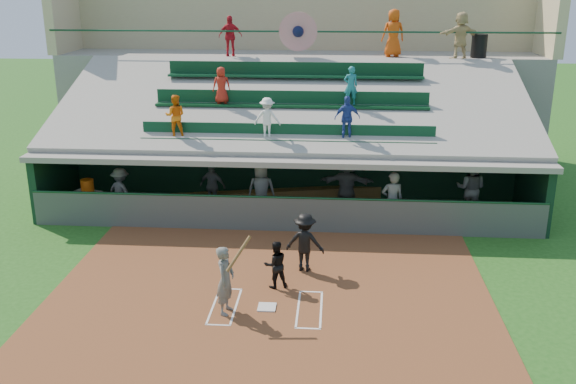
# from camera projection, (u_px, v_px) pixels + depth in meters

# --- Properties ---
(ground) EXTENTS (100.00, 100.00, 0.00)m
(ground) POSITION_uv_depth(u_px,v_px,m) (267.00, 308.00, 15.38)
(ground) COLOR #1F5217
(ground) RESTS_ON ground
(dirt_slab) EXTENTS (11.00, 9.00, 0.02)m
(dirt_slab) POSITION_uv_depth(u_px,v_px,m) (269.00, 298.00, 15.85)
(dirt_slab) COLOR brown
(dirt_slab) RESTS_ON ground
(home_plate) EXTENTS (0.43, 0.43, 0.03)m
(home_plate) POSITION_uv_depth(u_px,v_px,m) (267.00, 307.00, 15.37)
(home_plate) COLOR silver
(home_plate) RESTS_ON dirt_slab
(batters_box_chalk) EXTENTS (2.65, 1.85, 0.01)m
(batters_box_chalk) POSITION_uv_depth(u_px,v_px,m) (267.00, 307.00, 15.38)
(batters_box_chalk) COLOR silver
(batters_box_chalk) RESTS_ON dirt_slab
(dugout_floor) EXTENTS (16.00, 3.50, 0.04)m
(dugout_floor) POSITION_uv_depth(u_px,v_px,m) (288.00, 212.00, 21.77)
(dugout_floor) COLOR gray
(dugout_floor) RESTS_ON ground
(concourse_slab) EXTENTS (20.00, 3.00, 4.60)m
(concourse_slab) POSITION_uv_depth(u_px,v_px,m) (300.00, 108.00, 27.45)
(concourse_slab) COLOR gray
(concourse_slab) RESTS_ON ground
(grandstand) EXTENTS (20.40, 10.40, 7.80)m
(grandstand) POSITION_uv_depth(u_px,v_px,m) (295.00, 124.00, 24.63)
(grandstand) COLOR #4E544F
(grandstand) RESTS_ON ground
(batter_at_plate) EXTENTS (0.87, 0.75, 1.95)m
(batter_at_plate) POSITION_uv_depth(u_px,v_px,m) (226.00, 280.00, 14.90)
(batter_at_plate) COLOR #545652
(batter_at_plate) RESTS_ON dirt_slab
(catcher) EXTENTS (0.74, 0.66, 1.25)m
(catcher) POSITION_uv_depth(u_px,v_px,m) (276.00, 264.00, 16.23)
(catcher) COLOR black
(catcher) RESTS_ON dirt_slab
(home_umpire) EXTENTS (1.12, 0.76, 1.61)m
(home_umpire) POSITION_uv_depth(u_px,v_px,m) (305.00, 242.00, 17.15)
(home_umpire) COLOR black
(home_umpire) RESTS_ON dirt_slab
(dugout_bench) EXTENTS (13.86, 3.63, 0.42)m
(dugout_bench) POSITION_uv_depth(u_px,v_px,m) (296.00, 195.00, 22.75)
(dugout_bench) COLOR olive
(dugout_bench) RESTS_ON dugout_floor
(white_table) EXTENTS (1.08, 0.96, 0.78)m
(white_table) POSITION_uv_depth(u_px,v_px,m) (87.00, 203.00, 21.38)
(white_table) COLOR silver
(white_table) RESTS_ON dugout_floor
(water_cooler) EXTENTS (0.42, 0.42, 0.42)m
(water_cooler) POSITION_uv_depth(u_px,v_px,m) (87.00, 186.00, 21.21)
(water_cooler) COLOR #E1580D
(water_cooler) RESTS_ON white_table
(dugout_player_a) EXTENTS (1.19, 0.98, 1.61)m
(dugout_player_a) POSITION_uv_depth(u_px,v_px,m) (121.00, 192.00, 21.22)
(dugout_player_a) COLOR #525450
(dugout_player_a) RESTS_ON dugout_floor
(dugout_player_b) EXTENTS (1.02, 0.66, 1.61)m
(dugout_player_b) POSITION_uv_depth(u_px,v_px,m) (213.00, 186.00, 21.79)
(dugout_player_b) COLOR #50534F
(dugout_player_b) RESTS_ON dugout_floor
(dugout_player_c) EXTENTS (0.93, 0.62, 1.85)m
(dugout_player_c) POSITION_uv_depth(u_px,v_px,m) (261.00, 190.00, 20.98)
(dugout_player_c) COLOR #60635D
(dugout_player_c) RESTS_ON dugout_floor
(dugout_player_d) EXTENTS (1.84, 0.69, 1.95)m
(dugout_player_d) POSITION_uv_depth(u_px,v_px,m) (347.00, 184.00, 21.43)
(dugout_player_d) COLOR #565853
(dugout_player_d) RESTS_ON dugout_floor
(dugout_player_e) EXTENTS (0.73, 0.53, 1.88)m
(dugout_player_e) POSITION_uv_depth(u_px,v_px,m) (392.00, 201.00, 19.91)
(dugout_player_e) COLOR #565954
(dugout_player_e) RESTS_ON dugout_floor
(dugout_player_f) EXTENTS (1.15, 1.01, 1.97)m
(dugout_player_f) POSITION_uv_depth(u_px,v_px,m) (471.00, 188.00, 20.93)
(dugout_player_f) COLOR #5C5F5A
(dugout_player_f) RESTS_ON dugout_floor
(trash_bin) EXTENTS (0.60, 0.60, 0.90)m
(trash_bin) POSITION_uv_depth(u_px,v_px,m) (479.00, 46.00, 25.10)
(trash_bin) COLOR black
(trash_bin) RESTS_ON concourse_slab
(concourse_staff_a) EXTENTS (0.98, 0.54, 1.58)m
(concourse_staff_a) POSITION_uv_depth(u_px,v_px,m) (230.00, 36.00, 25.44)
(concourse_staff_a) COLOR red
(concourse_staff_a) RESTS_ON concourse_slab
(concourse_staff_b) EXTENTS (1.00, 0.76, 1.85)m
(concourse_staff_b) POSITION_uv_depth(u_px,v_px,m) (393.00, 33.00, 25.28)
(concourse_staff_b) COLOR #CB470B
(concourse_staff_b) RESTS_ON concourse_slab
(concourse_staff_c) EXTENTS (1.73, 1.05, 1.78)m
(concourse_staff_c) POSITION_uv_depth(u_px,v_px,m) (460.00, 35.00, 24.62)
(concourse_staff_c) COLOR tan
(concourse_staff_c) RESTS_ON concourse_slab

